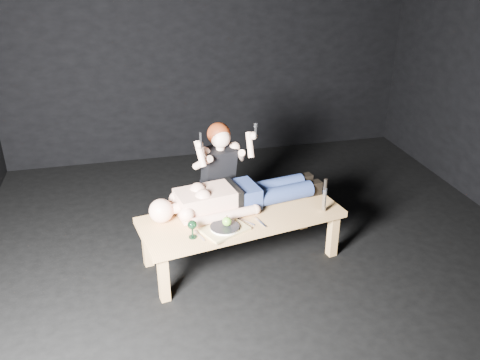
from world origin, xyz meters
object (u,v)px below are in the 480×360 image
at_px(goblet, 192,229).
at_px(carving_knife, 325,195).
at_px(lying_man, 239,192).
at_px(table, 241,237).
at_px(serving_tray, 225,229).
at_px(kneeling_woman, 216,176).

bearing_deg(goblet, carving_knife, 7.39).
bearing_deg(lying_man, table, -107.92).
relative_size(serving_tray, carving_knife, 1.13).
height_order(lying_man, serving_tray, lying_man).
relative_size(lying_man, goblet, 10.86).
relative_size(table, serving_tray, 4.91).
bearing_deg(lying_man, goblet, -148.91).
relative_size(lying_man, kneeling_woman, 1.43).
relative_size(table, carving_knife, 5.54).
xyz_separation_m(table, kneeling_woman, (-0.11, 0.54, 0.35)).
xyz_separation_m(kneeling_woman, goblet, (-0.34, -0.80, -0.05)).
bearing_deg(lying_man, carving_knife, -32.15).
xyz_separation_m(kneeling_woman, carving_knife, (0.80, -0.65, 0.03)).
bearing_deg(table, carving_knife, -19.17).
bearing_deg(serving_tray, table, 48.87).
distance_m(lying_man, carving_knife, 0.72).
distance_m(lying_man, kneeling_woman, 0.40).
height_order(table, kneeling_woman, kneeling_woman).
distance_m(lying_man, goblet, 0.63).
bearing_deg(table, lying_man, 72.08).
xyz_separation_m(goblet, carving_knife, (1.14, 0.15, 0.08)).
relative_size(kneeling_woman, goblet, 7.61).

